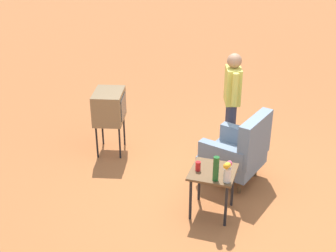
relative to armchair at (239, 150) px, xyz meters
name	(u,v)px	position (x,y,z in m)	size (l,w,h in m)	color
ground_plane	(224,188)	(0.26, -0.14, -0.50)	(60.00, 60.00, 0.00)	#AD6033
armchair	(239,150)	(0.00, 0.00, 0.00)	(0.95, 0.96, 1.06)	brown
side_table	(213,177)	(0.85, -0.19, 0.03)	(0.56, 0.56, 0.62)	black
tv_on_stand	(109,107)	(-0.26, -2.09, 0.28)	(0.69, 0.57, 1.03)	black
person_standing	(232,98)	(-0.82, -0.28, 0.44)	(0.55, 0.32, 1.64)	#2D3347
soda_can_blue	(227,170)	(0.86, -0.01, 0.19)	(0.07, 0.07, 0.12)	blue
soda_can_red	(198,166)	(0.89, -0.37, 0.19)	(0.07, 0.07, 0.12)	red
bottle_wine_green	(216,169)	(1.05, -0.12, 0.29)	(0.07, 0.07, 0.32)	#1E5623
flower_vase	(227,171)	(1.03, 0.02, 0.27)	(0.15, 0.10, 0.27)	silver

